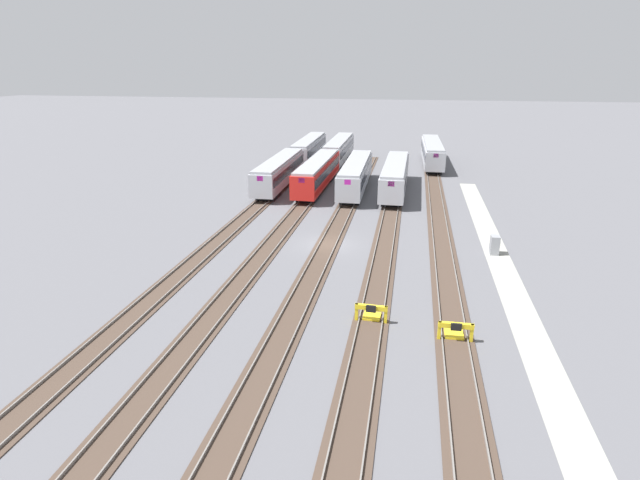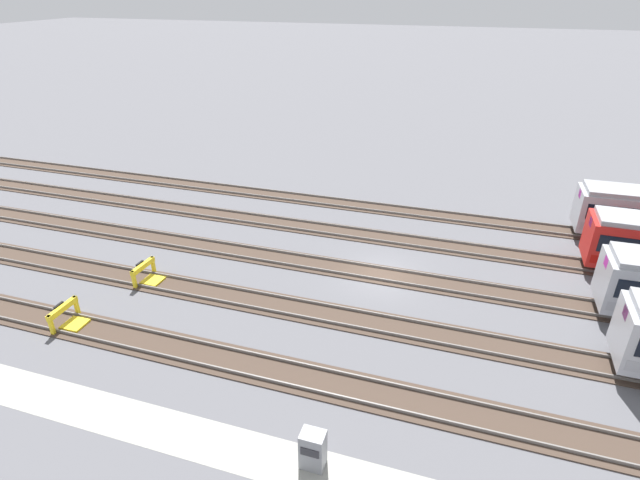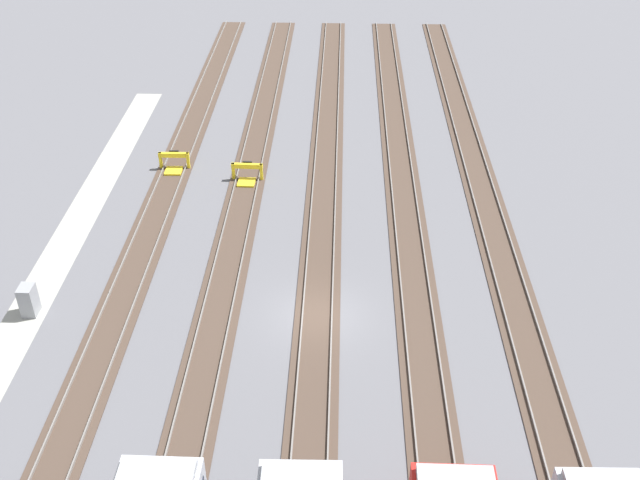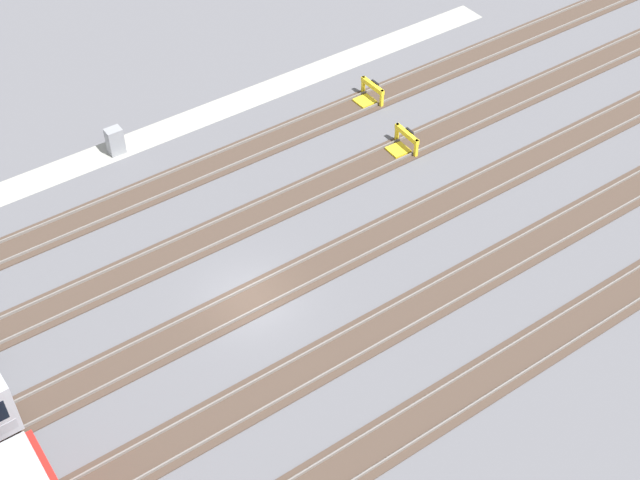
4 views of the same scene
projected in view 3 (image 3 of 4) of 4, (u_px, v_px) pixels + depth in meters
ground_plane at (317, 316)px, 36.65m from camera, size 400.00×400.00×0.00m
service_walkway at (29, 309)px, 37.03m from camera, size 54.00×2.00×0.01m
rail_track_nearest at (118, 311)px, 36.89m from camera, size 90.00×2.23×0.21m
rail_track_near_inner at (217, 313)px, 36.75m from camera, size 90.00×2.23×0.21m
rail_track_middle at (317, 315)px, 36.62m from camera, size 90.00×2.24×0.21m
rail_track_far_inner at (418, 317)px, 36.49m from camera, size 90.00×2.23×0.21m
rail_track_farthest at (520, 319)px, 36.35m from camera, size 90.00×2.23×0.21m
bumper_stop_nearest_track at (174, 163)px, 48.66m from camera, size 1.35×2.00×1.22m
bumper_stop_near_inner_track at (247, 175)px, 47.41m from camera, size 1.37×2.01×1.22m
electrical_cabinet at (29, 300)px, 36.37m from camera, size 0.90×0.73×1.60m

